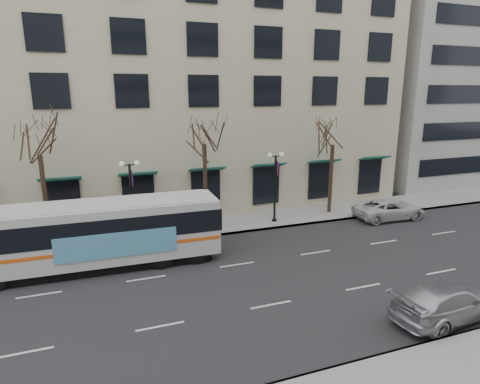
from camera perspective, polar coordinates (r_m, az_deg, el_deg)
name	(u,v)px	position (r m, az deg, el deg)	size (l,w,h in m)	color
ground	(252,283)	(20.79, 1.75, -12.77)	(160.00, 160.00, 0.00)	black
sidewalk_far	(270,219)	(30.25, 4.26, -3.82)	(80.00, 4.00, 0.15)	gray
building_hotel	(146,61)	(38.58, -13.27, 17.70)	(40.00, 20.00, 24.00)	beige
building_office	(446,18)	(55.11, 27.24, 21.20)	(25.00, 20.00, 35.00)	#999993
tree_far_left	(38,139)	(26.31, -26.81, 6.75)	(3.60, 3.60, 8.34)	black
tree_far_mid	(204,130)	(27.01, -5.13, 8.81)	(3.60, 3.60, 8.55)	black
tree_far_right	(333,132)	(31.15, 13.15, 8.32)	(3.60, 3.60, 8.06)	black
lamp_post_left	(132,196)	(26.28, -15.17, -0.57)	(1.22, 0.45, 5.21)	black
lamp_post_right	(275,184)	(28.79, 5.03, 1.15)	(1.22, 0.45, 5.21)	black
city_bus	(97,233)	(23.05, -19.73, -5.50)	(13.46, 3.27, 3.63)	silver
silver_car	(448,301)	(19.66, 27.51, -13.63)	(2.19, 5.39, 1.56)	#B1B3B9
white_pickup	(389,209)	(32.28, 20.41, -2.29)	(2.48, 5.38, 1.50)	silver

